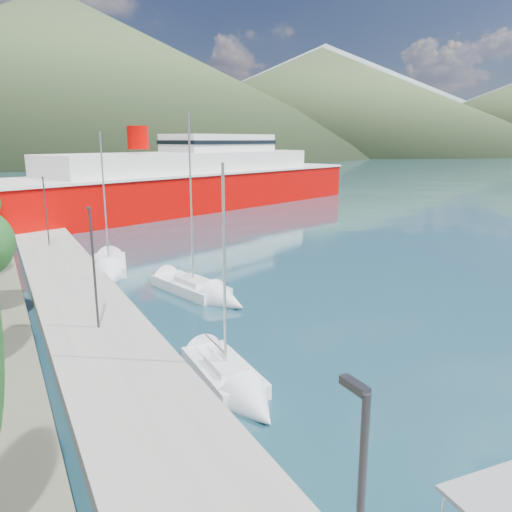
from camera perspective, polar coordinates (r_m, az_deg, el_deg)
ground at (r=131.66m, az=-22.34°, el=7.83°), size 1400.00×1400.00×0.00m
quay at (r=38.09m, az=-20.89°, el=-2.35°), size 5.00×88.00×0.80m
hills_far at (r=650.86m, az=-15.07°, el=18.69°), size 1480.00×900.00×180.00m
hills_near at (r=400.82m, az=-12.31°, el=18.49°), size 1010.00×520.00×115.00m
lamp_posts at (r=26.45m, az=-18.39°, el=-0.49°), size 0.15×43.18×6.06m
sailboat_near at (r=20.65m, az=-1.95°, el=-15.00°), size 2.26×7.00×9.97m
sailboat_mid at (r=32.37m, az=-5.41°, el=-4.36°), size 4.33×8.99×12.52m
sailboat_far at (r=38.99m, az=-16.46°, el=-1.78°), size 4.19×8.25×11.59m
ferry at (r=75.27m, az=-7.53°, el=8.30°), size 63.12×34.34×12.41m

